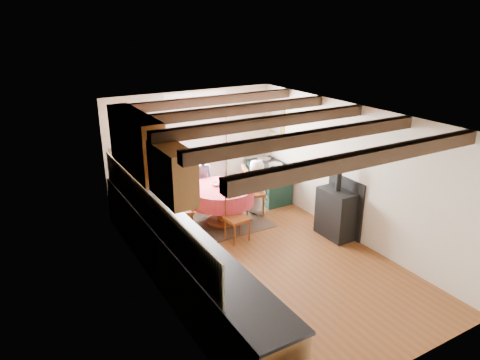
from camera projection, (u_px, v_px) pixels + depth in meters
floor at (264, 260)px, 7.23m from camera, size 3.60×5.50×0.00m
ceiling at (268, 116)px, 6.40m from camera, size 3.60×5.50×0.00m
wall_back at (193, 149)px, 9.04m from camera, size 3.60×0.00×2.40m
wall_front at (411, 278)px, 4.58m from camera, size 3.60×0.00×2.40m
wall_left at (155, 217)px, 5.97m from camera, size 0.00×5.50×2.40m
wall_right at (352, 173)px, 7.66m from camera, size 0.00×5.50×2.40m
beam_a at (368, 158)px, 4.81m from camera, size 3.60×0.16×0.16m
beam_b at (311, 137)px, 5.62m from camera, size 3.60×0.16×0.16m
beam_c at (267, 122)px, 6.43m from camera, size 3.60×0.16×0.16m
beam_d at (234, 110)px, 7.24m from camera, size 3.60×0.16×0.16m
beam_e at (207, 101)px, 8.05m from camera, size 3.60×0.16×0.16m
splash_left at (149, 209)px, 6.22m from camera, size 0.02×4.50×0.55m
splash_back at (146, 157)px, 8.56m from camera, size 1.40×0.02×0.55m
base_cabinet_left at (178, 261)px, 6.37m from camera, size 0.60×5.30×0.88m
base_cabinet_back at (151, 198)px, 8.57m from camera, size 1.30×0.60×0.88m
worktop_left at (178, 232)px, 6.22m from camera, size 0.64×5.30×0.04m
worktop_back at (150, 176)px, 8.39m from camera, size 1.30×0.64×0.04m
wall_cabinet_glass at (135, 142)px, 6.76m from camera, size 0.34×1.80×0.90m
wall_cabinet_solid at (172, 173)px, 5.56m from camera, size 0.34×0.90×0.70m
window_frame at (197, 130)px, 8.94m from camera, size 1.34×0.03×1.54m
window_pane at (196, 130)px, 8.94m from camera, size 1.20×0.01×1.40m
curtain_left at (160, 161)px, 8.64m from camera, size 0.35×0.10×2.10m
curtain_right at (235, 149)px, 9.44m from camera, size 0.35×0.10×2.10m
curtain_rod at (197, 101)px, 8.66m from camera, size 2.00×0.03×0.03m
wall_picture at (277, 120)px, 9.34m from camera, size 0.04×0.50×0.60m
wall_plate at (237, 120)px, 9.34m from camera, size 0.30×0.02×0.30m
rug at (222, 223)px, 8.52m from camera, size 1.69×1.31×0.01m
dining_table at (222, 205)px, 8.40m from camera, size 1.24×1.24×0.75m
chair_near at (237, 217)px, 7.74m from camera, size 0.42×0.44×0.91m
chair_left at (182, 208)px, 8.01m from camera, size 0.55×0.53×0.97m
chair_right at (253, 191)px, 8.75m from camera, size 0.57×0.55×1.01m
aga_range at (269, 181)px, 9.46m from camera, size 0.61×0.94×0.86m
cast_iron_stove at (337, 201)px, 7.81m from camera, size 0.41×0.69×1.38m
child_far at (203, 182)px, 8.92m from camera, size 0.47×0.32×1.22m
child_right at (257, 187)px, 8.80m from camera, size 0.38×0.56×1.13m
bowl_a at (216, 184)px, 8.36m from camera, size 0.23×0.23×0.05m
bowl_b at (225, 179)px, 8.61m from camera, size 0.24×0.24×0.06m
cup at (240, 186)px, 8.20m from camera, size 0.12×0.12×0.09m
canister_tall at (133, 173)px, 8.19m from camera, size 0.13×0.13×0.22m
canister_wide at (148, 169)px, 8.44m from camera, size 0.17×0.17×0.18m
canister_slim at (156, 166)px, 8.43m from camera, size 0.11×0.11×0.31m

